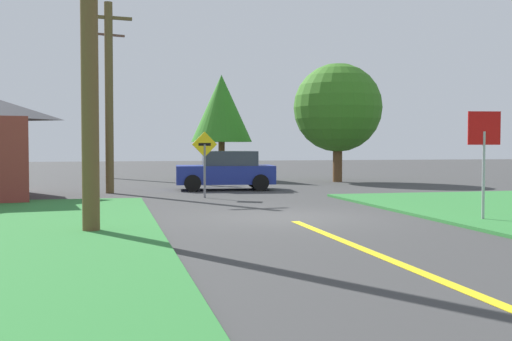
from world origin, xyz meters
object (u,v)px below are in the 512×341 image
object	(u,v)px
utility_pole_far	(109,99)
oak_tree_left	(222,109)
stop_sign	(484,144)
car_approaching_junction	(226,171)
pine_tree_center	(338,108)
direction_sign	(205,157)
utility_pole_near	(89,12)
utility_pole_mid	(109,96)

from	to	relation	value
utility_pole_far	oak_tree_left	size ratio (longest dim) A/B	1.54
oak_tree_left	stop_sign	bearing A→B (deg)	-81.99
car_approaching_junction	utility_pole_far	size ratio (longest dim) A/B	0.48
car_approaching_junction	pine_tree_center	size ratio (longest dim) A/B	0.70
utility_pole_far	direction_sign	xyz separation A→B (m)	(3.24, -14.36, -3.02)
utility_pole_far	oak_tree_left	distance (m)	6.57
stop_sign	oak_tree_left	xyz separation A→B (m)	(-2.82, 20.07, 1.96)
oak_tree_left	pine_tree_center	world-z (taller)	pine_tree_center
oak_tree_left	pine_tree_center	size ratio (longest dim) A/B	0.94
utility_pole_near	oak_tree_left	size ratio (longest dim) A/B	1.59
car_approaching_junction	pine_tree_center	world-z (taller)	pine_tree_center
utility_pole_near	oak_tree_left	distance (m)	21.00
utility_pole_near	pine_tree_center	xyz separation A→B (m)	(11.73, 16.60, -0.84)
utility_pole_mid	oak_tree_left	distance (m)	10.45
car_approaching_junction	direction_sign	bearing A→B (deg)	74.57
utility_pole_near	utility_pole_mid	size ratio (longest dim) A/B	1.23
utility_pole_near	pine_tree_center	world-z (taller)	utility_pole_near
car_approaching_junction	utility_pole_near	size ratio (longest dim) A/B	0.47
stop_sign	utility_pole_far	size ratio (longest dim) A/B	0.30
utility_pole_far	utility_pole_mid	bearing A→B (deg)	-90.16
car_approaching_junction	utility_pole_far	xyz separation A→B (m)	(-4.72, 10.54, 3.67)
car_approaching_junction	direction_sign	xyz separation A→B (m)	(-1.48, -3.81, 0.65)
utility_pole_mid	utility_pole_far	world-z (taller)	utility_pole_far
pine_tree_center	stop_sign	bearing A→B (deg)	-98.76
stop_sign	oak_tree_left	world-z (taller)	oak_tree_left
utility_pole_mid	oak_tree_left	bearing A→B (deg)	55.37
utility_pole_far	pine_tree_center	xyz separation A→B (m)	(11.30, -6.23, -0.71)
stop_sign	utility_pole_far	distance (m)	24.63
stop_sign	utility_pole_mid	size ratio (longest dim) A/B	0.36
utility_pole_mid	car_approaching_junction	bearing A→B (deg)	10.36
utility_pole_near	car_approaching_junction	bearing A→B (deg)	67.26
oak_tree_left	utility_pole_mid	bearing A→B (deg)	-124.63
car_approaching_junction	pine_tree_center	bearing A→B (deg)	-140.93
stop_sign	utility_pole_mid	world-z (taller)	utility_pole_mid
utility_pole_mid	stop_sign	bearing A→B (deg)	-52.63
car_approaching_junction	utility_pole_far	world-z (taller)	utility_pole_far
car_approaching_junction	direction_sign	distance (m)	4.14
stop_sign	oak_tree_left	size ratio (longest dim) A/B	0.47
stop_sign	car_approaching_junction	size ratio (longest dim) A/B	0.63
utility_pole_mid	pine_tree_center	size ratio (longest dim) A/B	1.22
car_approaching_junction	utility_pole_near	distance (m)	13.85
utility_pole_mid	oak_tree_left	size ratio (longest dim) A/B	1.29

